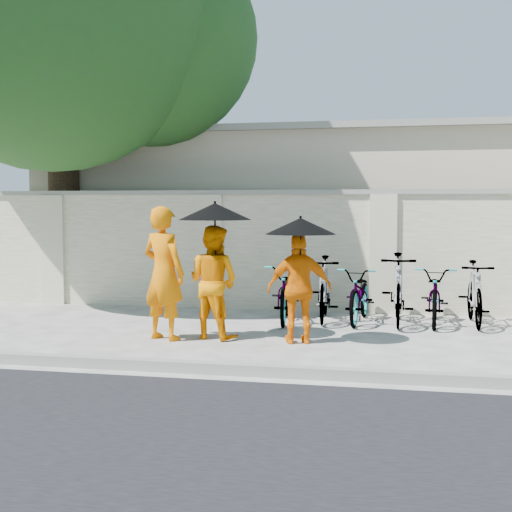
# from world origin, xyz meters

# --- Properties ---
(ground) EXTENTS (80.00, 80.00, 0.00)m
(ground) POSITION_xyz_m (0.00, 0.00, 0.00)
(ground) COLOR beige
(kerb) EXTENTS (40.00, 0.16, 0.12)m
(kerb) POSITION_xyz_m (0.00, -1.70, 0.06)
(kerb) COLOR gray
(kerb) RESTS_ON ground
(compound_wall) EXTENTS (20.00, 0.30, 2.00)m
(compound_wall) POSITION_xyz_m (1.00, 3.20, 1.00)
(compound_wall) COLOR #EDE3C3
(compound_wall) RESTS_ON ground
(building_behind) EXTENTS (14.00, 6.00, 3.20)m
(building_behind) POSITION_xyz_m (2.00, 7.00, 1.60)
(building_behind) COLOR #B9AB8F
(building_behind) RESTS_ON ground
(shade_tree) EXTENTS (6.70, 6.20, 8.20)m
(shade_tree) POSITION_xyz_m (-3.66, 2.97, 5.10)
(shade_tree) COLOR brown
(shade_tree) RESTS_ON ground
(monk_left) EXTENTS (0.77, 0.64, 1.80)m
(monk_left) POSITION_xyz_m (-0.81, 0.07, 0.90)
(monk_left) COLOR orange
(monk_left) RESTS_ON ground
(monk_center) EXTENTS (0.90, 0.80, 1.54)m
(monk_center) POSITION_xyz_m (-0.18, 0.29, 0.77)
(monk_center) COLOR orange
(monk_center) RESTS_ON ground
(parasol_center) EXTENTS (0.99, 0.99, 0.97)m
(parasol_center) POSITION_xyz_m (-0.13, 0.21, 1.73)
(parasol_center) COLOR black
(parasol_center) RESTS_ON ground
(monk_right) EXTENTS (0.91, 0.57, 1.45)m
(monk_right) POSITION_xyz_m (1.02, 0.18, 0.73)
(monk_right) COLOR orange
(monk_right) RESTS_ON ground
(parasol_right) EXTENTS (0.93, 0.93, 0.83)m
(parasol_right) POSITION_xyz_m (1.04, 0.10, 1.54)
(parasol_right) COLOR black
(parasol_right) RESTS_ON ground
(bike_0) EXTENTS (0.80, 1.79, 0.91)m
(bike_0) POSITION_xyz_m (0.55, 1.88, 0.46)
(bike_0) COLOR #A7A7A7
(bike_0) RESTS_ON ground
(bike_1) EXTENTS (0.58, 1.72, 1.02)m
(bike_1) POSITION_xyz_m (1.12, 2.09, 0.51)
(bike_1) COLOR #A7A7A7
(bike_1) RESTS_ON ground
(bike_2) EXTENTS (0.70, 1.69, 0.87)m
(bike_2) POSITION_xyz_m (1.69, 2.05, 0.43)
(bike_2) COLOR #A7A7A7
(bike_2) RESTS_ON ground
(bike_3) EXTENTS (0.56, 1.82, 1.08)m
(bike_3) POSITION_xyz_m (2.26, 2.00, 0.54)
(bike_3) COLOR #A7A7A7
(bike_3) RESTS_ON ground
(bike_4) EXTENTS (0.67, 1.74, 0.90)m
(bike_4) POSITION_xyz_m (2.83, 2.09, 0.45)
(bike_4) COLOR #A7A7A7
(bike_4) RESTS_ON ground
(bike_5) EXTENTS (0.50, 1.64, 0.98)m
(bike_5) POSITION_xyz_m (3.40, 2.12, 0.49)
(bike_5) COLOR #A7A7A7
(bike_5) RESTS_ON ground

